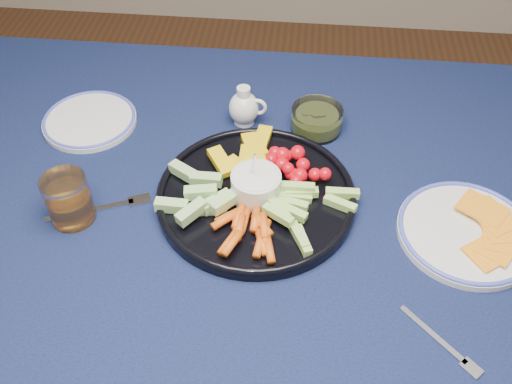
# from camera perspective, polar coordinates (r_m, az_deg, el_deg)

# --- Properties ---
(dining_table) EXTENTS (1.67, 1.07, 0.75)m
(dining_table) POSITION_cam_1_polar(r_m,az_deg,el_deg) (1.12, 2.27, -4.94)
(dining_table) COLOR #4C2E19
(dining_table) RESTS_ON ground
(crudite_platter) EXTENTS (0.37, 0.37, 0.12)m
(crudite_platter) POSITION_cam_1_polar(r_m,az_deg,el_deg) (1.05, -0.14, -0.13)
(crudite_platter) COLOR black
(crudite_platter) RESTS_ON dining_table
(creamer_pitcher) EXTENTS (0.08, 0.06, 0.09)m
(creamer_pitcher) POSITION_cam_1_polar(r_m,az_deg,el_deg) (1.22, -1.17, 8.43)
(creamer_pitcher) COLOR silver
(creamer_pitcher) RESTS_ON dining_table
(pickle_bowl) EXTENTS (0.11, 0.11, 0.05)m
(pickle_bowl) POSITION_cam_1_polar(r_m,az_deg,el_deg) (1.21, 6.08, 7.14)
(pickle_bowl) COLOR silver
(pickle_bowl) RESTS_ON dining_table
(cheese_plate) EXTENTS (0.24, 0.24, 0.03)m
(cheese_plate) POSITION_cam_1_polar(r_m,az_deg,el_deg) (1.07, 20.34, -3.66)
(cheese_plate) COLOR silver
(cheese_plate) RESTS_ON dining_table
(juice_tumbler) EXTENTS (0.08, 0.08, 0.09)m
(juice_tumbler) POSITION_cam_1_polar(r_m,az_deg,el_deg) (1.06, -18.18, -0.92)
(juice_tumbler) COLOR silver
(juice_tumbler) RESTS_ON dining_table
(fork_left) EXTENTS (0.18, 0.09, 0.00)m
(fork_left) POSITION_cam_1_polar(r_m,az_deg,el_deg) (1.09, -14.61, -1.47)
(fork_left) COLOR silver
(fork_left) RESTS_ON dining_table
(fork_right) EXTENTS (0.12, 0.12, 0.00)m
(fork_right) POSITION_cam_1_polar(r_m,az_deg,el_deg) (0.93, 18.45, -14.41)
(fork_right) COLOR silver
(fork_right) RESTS_ON dining_table
(side_plate_extra) EXTENTS (0.20, 0.20, 0.02)m
(side_plate_extra) POSITION_cam_1_polar(r_m,az_deg,el_deg) (1.28, -16.30, 6.92)
(side_plate_extra) COLOR silver
(side_plate_extra) RESTS_ON dining_table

